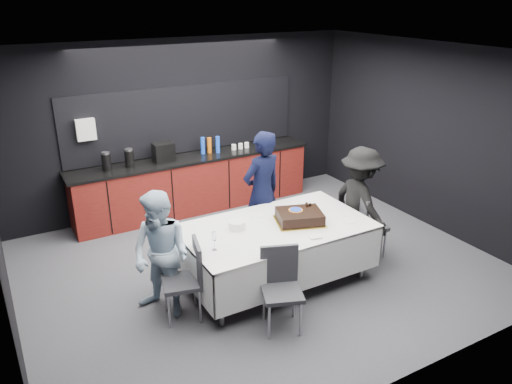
{
  "coord_description": "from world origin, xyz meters",
  "views": [
    {
      "loc": [
        -2.94,
        -5.1,
        3.47
      ],
      "look_at": [
        0.0,
        0.1,
        1.05
      ],
      "focal_mm": 35.0,
      "sensor_mm": 36.0,
      "label": 1
    }
  ],
  "objects_px": {
    "cake_assembly": "(300,217)",
    "chair_right": "(364,221)",
    "plate_stack": "(237,225)",
    "party_table": "(276,236)",
    "champagne_flute": "(214,237)",
    "person_right": "(360,203)",
    "person_left": "(161,255)",
    "chair_left": "(188,275)",
    "person_center": "(262,193)",
    "chair_near": "(281,282)"
  },
  "relations": [
    {
      "from": "chair_left",
      "to": "person_center",
      "type": "xyz_separation_m",
      "value": [
        1.5,
        0.95,
        0.34
      ]
    },
    {
      "from": "champagne_flute",
      "to": "chair_near",
      "type": "distance_m",
      "value": 0.88
    },
    {
      "from": "cake_assembly",
      "to": "chair_right",
      "type": "xyz_separation_m",
      "value": [
        1.08,
        -0.0,
        -0.32
      ]
    },
    {
      "from": "person_left",
      "to": "chair_left",
      "type": "bearing_deg",
      "value": 15.23
    },
    {
      "from": "person_right",
      "to": "chair_left",
      "type": "bearing_deg",
      "value": 96.86
    },
    {
      "from": "party_table",
      "to": "chair_near",
      "type": "relative_size",
      "value": 2.51
    },
    {
      "from": "person_right",
      "to": "chair_near",
      "type": "bearing_deg",
      "value": 117.42
    },
    {
      "from": "champagne_flute",
      "to": "chair_near",
      "type": "bearing_deg",
      "value": -49.88
    },
    {
      "from": "person_center",
      "to": "person_left",
      "type": "xyz_separation_m",
      "value": [
        -1.73,
        -0.75,
        -0.14
      ]
    },
    {
      "from": "person_left",
      "to": "person_right",
      "type": "bearing_deg",
      "value": 57.33
    },
    {
      "from": "chair_near",
      "to": "person_right",
      "type": "distance_m",
      "value": 2.0
    },
    {
      "from": "cake_assembly",
      "to": "champagne_flute",
      "type": "height_order",
      "value": "champagne_flute"
    },
    {
      "from": "person_center",
      "to": "chair_near",
      "type": "bearing_deg",
      "value": 54.91
    },
    {
      "from": "cake_assembly",
      "to": "champagne_flute",
      "type": "relative_size",
      "value": 3.15
    },
    {
      "from": "plate_stack",
      "to": "chair_left",
      "type": "xyz_separation_m",
      "value": [
        -0.78,
        -0.32,
        -0.3
      ]
    },
    {
      "from": "party_table",
      "to": "person_right",
      "type": "xyz_separation_m",
      "value": [
        1.38,
        0.05,
        0.14
      ]
    },
    {
      "from": "party_table",
      "to": "plate_stack",
      "type": "relative_size",
      "value": 11.21
    },
    {
      "from": "cake_assembly",
      "to": "chair_right",
      "type": "height_order",
      "value": "cake_assembly"
    },
    {
      "from": "plate_stack",
      "to": "chair_right",
      "type": "relative_size",
      "value": 0.22
    },
    {
      "from": "cake_assembly",
      "to": "person_right",
      "type": "height_order",
      "value": "person_right"
    },
    {
      "from": "cake_assembly",
      "to": "chair_near",
      "type": "xyz_separation_m",
      "value": [
        -0.73,
        -0.74,
        -0.32
      ]
    },
    {
      "from": "person_center",
      "to": "chair_left",
      "type": "bearing_deg",
      "value": 20.64
    },
    {
      "from": "party_table",
      "to": "plate_stack",
      "type": "height_order",
      "value": "plate_stack"
    },
    {
      "from": "party_table",
      "to": "chair_left",
      "type": "bearing_deg",
      "value": -172.72
    },
    {
      "from": "chair_near",
      "to": "plate_stack",
      "type": "bearing_deg",
      "value": 92.09
    },
    {
      "from": "person_center",
      "to": "party_table",
      "type": "bearing_deg",
      "value": 60.01
    },
    {
      "from": "party_table",
      "to": "person_center",
      "type": "xyz_separation_m",
      "value": [
        0.26,
        0.8,
        0.24
      ]
    },
    {
      "from": "chair_right",
      "to": "champagne_flute",
      "type": "bearing_deg",
      "value": -176.61
    },
    {
      "from": "party_table",
      "to": "plate_stack",
      "type": "xyz_separation_m",
      "value": [
        -0.46,
        0.16,
        0.19
      ]
    },
    {
      "from": "person_center",
      "to": "plate_stack",
      "type": "bearing_deg",
      "value": 29.74
    },
    {
      "from": "plate_stack",
      "to": "person_left",
      "type": "bearing_deg",
      "value": -173.65
    },
    {
      "from": "person_center",
      "to": "person_left",
      "type": "bearing_deg",
      "value": 11.59
    },
    {
      "from": "person_left",
      "to": "chair_right",
      "type": "bearing_deg",
      "value": 55.27
    },
    {
      "from": "person_left",
      "to": "chair_near",
      "type": "bearing_deg",
      "value": 18.51
    },
    {
      "from": "person_left",
      "to": "person_right",
      "type": "xyz_separation_m",
      "value": [
        2.84,
        -0.0,
        0.04
      ]
    },
    {
      "from": "cake_assembly",
      "to": "plate_stack",
      "type": "distance_m",
      "value": 0.8
    },
    {
      "from": "chair_near",
      "to": "person_center",
      "type": "xyz_separation_m",
      "value": [
        0.68,
        1.59,
        0.34
      ]
    },
    {
      "from": "party_table",
      "to": "person_left",
      "type": "xyz_separation_m",
      "value": [
        -1.46,
        0.05,
        0.1
      ]
    },
    {
      "from": "champagne_flute",
      "to": "person_right",
      "type": "relative_size",
      "value": 0.14
    },
    {
      "from": "chair_near",
      "to": "person_left",
      "type": "distance_m",
      "value": 1.36
    },
    {
      "from": "cake_assembly",
      "to": "person_center",
      "type": "distance_m",
      "value": 0.85
    },
    {
      "from": "chair_right",
      "to": "chair_near",
      "type": "bearing_deg",
      "value": -157.87
    },
    {
      "from": "person_center",
      "to": "champagne_flute",
      "type": "bearing_deg",
      "value": 28.0
    },
    {
      "from": "plate_stack",
      "to": "person_left",
      "type": "relative_size",
      "value": 0.14
    },
    {
      "from": "party_table",
      "to": "chair_near",
      "type": "xyz_separation_m",
      "value": [
        -0.42,
        -0.79,
        -0.11
      ]
    },
    {
      "from": "plate_stack",
      "to": "person_center",
      "type": "height_order",
      "value": "person_center"
    },
    {
      "from": "plate_stack",
      "to": "party_table",
      "type": "bearing_deg",
      "value": -19.34
    },
    {
      "from": "party_table",
      "to": "person_center",
      "type": "relative_size",
      "value": 1.32
    },
    {
      "from": "person_right",
      "to": "person_center",
      "type": "bearing_deg",
      "value": 58.45
    },
    {
      "from": "plate_stack",
      "to": "chair_near",
      "type": "height_order",
      "value": "chair_near"
    }
  ]
}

